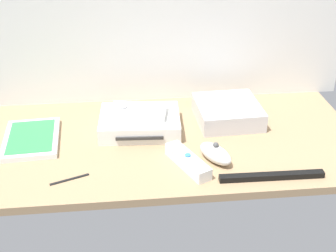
# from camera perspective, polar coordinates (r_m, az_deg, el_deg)

# --- Properties ---
(ground_plane) EXTENTS (1.00, 0.48, 0.02)m
(ground_plane) POSITION_cam_1_polar(r_m,az_deg,el_deg) (1.19, 0.00, -2.10)
(ground_plane) COLOR #9E7F5B
(ground_plane) RESTS_ON ground
(game_console) EXTENTS (0.22, 0.17, 0.04)m
(game_console) POSITION_cam_1_polar(r_m,az_deg,el_deg) (1.22, -3.54, 0.44)
(game_console) COLOR white
(game_console) RESTS_ON ground_plane
(mini_computer) EXTENTS (0.18, 0.18, 0.05)m
(mini_computer) POSITION_cam_1_polar(r_m,az_deg,el_deg) (1.27, 7.46, 1.78)
(mini_computer) COLOR silver
(mini_computer) RESTS_ON ground_plane
(game_case) EXTENTS (0.15, 0.20, 0.02)m
(game_case) POSITION_cam_1_polar(r_m,az_deg,el_deg) (1.22, -16.67, -1.52)
(game_case) COLOR white
(game_case) RESTS_ON ground_plane
(remote_wand) EXTENTS (0.10, 0.15, 0.03)m
(remote_wand) POSITION_cam_1_polar(r_m,az_deg,el_deg) (1.07, 2.47, -4.42)
(remote_wand) COLOR white
(remote_wand) RESTS_ON ground_plane
(remote_nunchuk) EXTENTS (0.09, 0.11, 0.05)m
(remote_nunchuk) POSITION_cam_1_polar(r_m,az_deg,el_deg) (1.10, 5.93, -3.42)
(remote_nunchuk) COLOR white
(remote_nunchuk) RESTS_ON ground_plane
(remote_classic_pad) EXTENTS (0.16, 0.11, 0.02)m
(remote_classic_pad) POSITION_cam_1_polar(r_m,az_deg,el_deg) (1.21, -3.70, 1.81)
(remote_classic_pad) COLOR white
(remote_classic_pad) RESTS_ON game_console
(sensor_bar) EXTENTS (0.24, 0.02, 0.01)m
(sensor_bar) POSITION_cam_1_polar(r_m,az_deg,el_deg) (1.06, 12.81, -6.12)
(sensor_bar) COLOR black
(sensor_bar) RESTS_ON ground_plane
(stylus_pen) EXTENTS (0.09, 0.04, 0.01)m
(stylus_pen) POSITION_cam_1_polar(r_m,az_deg,el_deg) (1.06, -12.19, -6.42)
(stylus_pen) COLOR black
(stylus_pen) RESTS_ON ground_plane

